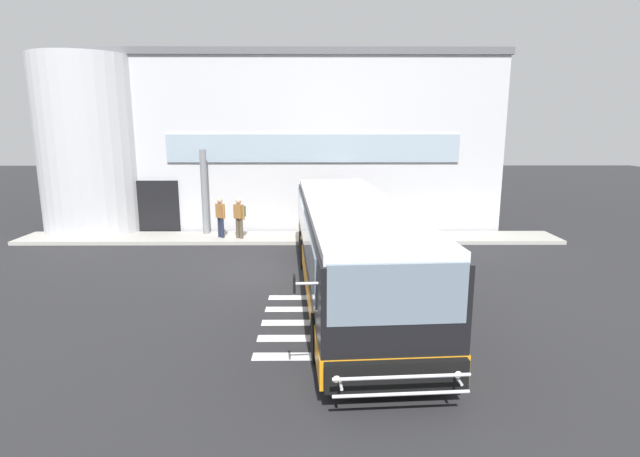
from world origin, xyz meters
TOP-DOWN VIEW (x-y plane):
  - ground_plane at (0.00, 0.00)m, footprint 80.00×90.00m
  - bay_paint_stripes at (2.00, -4.20)m, footprint 4.40×3.96m
  - terminal_building at (-0.68, 11.57)m, footprint 20.52×13.80m
  - boarding_curb at (0.00, 4.80)m, footprint 22.72×2.00m
  - entry_support_column at (-3.67, 5.40)m, footprint 0.28×0.28m
  - bus_main_foreground at (2.11, -2.07)m, footprint 3.36×12.31m
  - passenger_near_column at (-2.87, 4.60)m, footprint 0.44×0.44m
  - passenger_by_doorway at (-2.05, 4.47)m, footprint 0.52×0.50m

SIDE VIEW (x-z plane):
  - ground_plane at x=0.00m, z-range -0.02..0.00m
  - bay_paint_stripes at x=2.00m, z-range 0.00..0.01m
  - boarding_curb at x=0.00m, z-range 0.00..0.15m
  - passenger_near_column at x=-2.87m, z-range 0.24..1.92m
  - passenger_by_doorway at x=-2.05m, z-range 0.28..1.95m
  - bus_main_foreground at x=2.11m, z-range -0.01..2.69m
  - entry_support_column at x=-3.67m, z-range 0.15..3.78m
  - terminal_building at x=-0.68m, z-range -0.01..7.98m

